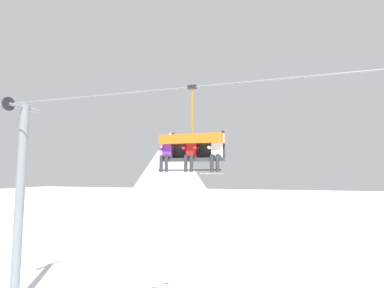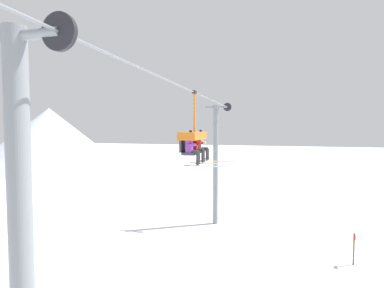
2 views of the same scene
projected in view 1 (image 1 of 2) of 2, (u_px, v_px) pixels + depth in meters
mountain_peak_west at (170, 171)px, 44.07m from camera, size 15.17×15.17×11.58m
lift_tower_near at (19, 197)px, 12.38m from camera, size 0.36×1.88×8.44m
lift_cable at (210, 85)px, 9.53m from camera, size 18.72×0.05×0.05m
chairlift_chair at (193, 144)px, 9.60m from camera, size 2.05×0.74×2.78m
skier_purple at (167, 153)px, 9.61m from camera, size 0.48×1.70×1.34m
skier_red at (191, 153)px, 9.36m from camera, size 0.46×1.70×1.23m
skier_white at (216, 151)px, 9.12m from camera, size 0.48×1.70×1.34m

